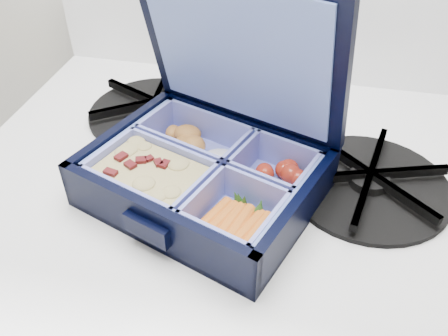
# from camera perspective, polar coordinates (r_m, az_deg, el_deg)

# --- Properties ---
(bento_box) EXTENTS (0.29, 0.26, 0.06)m
(bento_box) POSITION_cam_1_polar(r_m,az_deg,el_deg) (0.53, -2.47, -1.05)
(bento_box) COLOR black
(bento_box) RESTS_ON stove
(burner_grate) EXTENTS (0.24, 0.24, 0.03)m
(burner_grate) POSITION_cam_1_polar(r_m,az_deg,el_deg) (0.57, 17.08, -1.18)
(burner_grate) COLOR black
(burner_grate) RESTS_ON stove
(burner_grate_rear) EXTENTS (0.25, 0.25, 0.02)m
(burner_grate_rear) POSITION_cam_1_polar(r_m,az_deg,el_deg) (0.68, -8.21, 7.18)
(burner_grate_rear) COLOR black
(burner_grate_rear) RESTS_ON stove
(fork) EXTENTS (0.14, 0.16, 0.01)m
(fork) POSITION_cam_1_polar(r_m,az_deg,el_deg) (0.64, 3.76, 4.14)
(fork) COLOR silver
(fork) RESTS_ON stove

